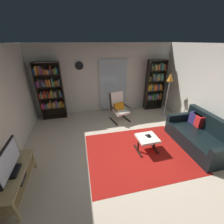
{
  "coord_description": "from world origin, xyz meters",
  "views": [
    {
      "loc": [
        -0.96,
        -2.64,
        2.66
      ],
      "look_at": [
        -0.12,
        1.04,
        0.78
      ],
      "focal_mm": 23.1,
      "sensor_mm": 36.0,
      "label": 1
    }
  ],
  "objects_px": {
    "cell_phone": "(149,136)",
    "floor_lamp_by_shelf": "(170,81)",
    "tv_stand": "(16,179)",
    "bookshelf_near_sofa": "(155,84)",
    "television": "(8,162)",
    "ottoman": "(147,139)",
    "bookshelf_near_tv": "(50,90)",
    "leather_sofa": "(200,136)",
    "lounge_armchair": "(119,106)",
    "wall_clock": "(79,66)",
    "tv_remote": "(147,136)"
  },
  "relations": [
    {
      "from": "leather_sofa",
      "to": "tv_stand",
      "type": "bearing_deg",
      "value": -174.57
    },
    {
      "from": "cell_phone",
      "to": "floor_lamp_by_shelf",
      "type": "bearing_deg",
      "value": 51.05
    },
    {
      "from": "bookshelf_near_tv",
      "to": "cell_phone",
      "type": "bearing_deg",
      "value": -42.64
    },
    {
      "from": "tv_stand",
      "to": "bookshelf_near_sofa",
      "type": "height_order",
      "value": "bookshelf_near_sofa"
    },
    {
      "from": "television",
      "to": "leather_sofa",
      "type": "bearing_deg",
      "value": 5.47
    },
    {
      "from": "leather_sofa",
      "to": "wall_clock",
      "type": "height_order",
      "value": "wall_clock"
    },
    {
      "from": "tv_remote",
      "to": "floor_lamp_by_shelf",
      "type": "xyz_separation_m",
      "value": [
        1.53,
        1.66,
        0.95
      ]
    },
    {
      "from": "tv_stand",
      "to": "floor_lamp_by_shelf",
      "type": "xyz_separation_m",
      "value": [
        4.46,
        2.25,
        1.03
      ]
    },
    {
      "from": "bookshelf_near_sofa",
      "to": "leather_sofa",
      "type": "distance_m",
      "value": 2.74
    },
    {
      "from": "lounge_armchair",
      "to": "wall_clock",
      "type": "distance_m",
      "value": 2.02
    },
    {
      "from": "television",
      "to": "ottoman",
      "type": "bearing_deg",
      "value": 10.85
    },
    {
      "from": "leather_sofa",
      "to": "tv_remote",
      "type": "height_order",
      "value": "leather_sofa"
    },
    {
      "from": "bookshelf_near_sofa",
      "to": "cell_phone",
      "type": "distance_m",
      "value": 2.87
    },
    {
      "from": "leather_sofa",
      "to": "bookshelf_near_tv",
      "type": "bearing_deg",
      "value": 147.29
    },
    {
      "from": "bookshelf_near_sofa",
      "to": "cell_phone",
      "type": "xyz_separation_m",
      "value": [
        -1.35,
        -2.45,
        -0.66
      ]
    },
    {
      "from": "tv_stand",
      "to": "bookshelf_near_tv",
      "type": "relative_size",
      "value": 0.61
    },
    {
      "from": "leather_sofa",
      "to": "tv_remote",
      "type": "distance_m",
      "value": 1.52
    },
    {
      "from": "television",
      "to": "leather_sofa",
      "type": "distance_m",
      "value": 4.48
    },
    {
      "from": "bookshelf_near_tv",
      "to": "leather_sofa",
      "type": "height_order",
      "value": "bookshelf_near_tv"
    },
    {
      "from": "television",
      "to": "bookshelf_near_tv",
      "type": "relative_size",
      "value": 0.41
    },
    {
      "from": "tv_stand",
      "to": "television",
      "type": "distance_m",
      "value": 0.43
    },
    {
      "from": "tv_remote",
      "to": "cell_phone",
      "type": "relative_size",
      "value": 1.03
    },
    {
      "from": "cell_phone",
      "to": "wall_clock",
      "type": "xyz_separation_m",
      "value": [
        -1.6,
        2.66,
        1.43
      ]
    },
    {
      "from": "ottoman",
      "to": "tv_remote",
      "type": "height_order",
      "value": "tv_remote"
    },
    {
      "from": "wall_clock",
      "to": "ottoman",
      "type": "bearing_deg",
      "value": -60.53
    },
    {
      "from": "tv_stand",
      "to": "bookshelf_near_tv",
      "type": "xyz_separation_m",
      "value": [
        0.3,
        3.08,
        0.75
      ]
    },
    {
      "from": "tv_remote",
      "to": "tv_stand",
      "type": "bearing_deg",
      "value": 173.82
    },
    {
      "from": "tv_stand",
      "to": "bookshelf_near_sofa",
      "type": "xyz_separation_m",
      "value": [
        4.34,
        3.04,
        0.74
      ]
    },
    {
      "from": "tv_remote",
      "to": "floor_lamp_by_shelf",
      "type": "distance_m",
      "value": 2.45
    },
    {
      "from": "tv_stand",
      "to": "lounge_armchair",
      "type": "height_order",
      "value": "lounge_armchair"
    },
    {
      "from": "bookshelf_near_sofa",
      "to": "lounge_armchair",
      "type": "relative_size",
      "value": 1.97
    },
    {
      "from": "cell_phone",
      "to": "ottoman",
      "type": "bearing_deg",
      "value": -147.37
    },
    {
      "from": "wall_clock",
      "to": "television",
      "type": "bearing_deg",
      "value": -113.16
    },
    {
      "from": "bookshelf_near_tv",
      "to": "cell_phone",
      "type": "height_order",
      "value": "bookshelf_near_tv"
    },
    {
      "from": "television",
      "to": "bookshelf_near_tv",
      "type": "distance_m",
      "value": 3.11
    },
    {
      "from": "bookshelf_near_sofa",
      "to": "cell_phone",
      "type": "relative_size",
      "value": 14.41
    },
    {
      "from": "tv_remote",
      "to": "floor_lamp_by_shelf",
      "type": "relative_size",
      "value": 0.09
    },
    {
      "from": "bookshelf_near_tv",
      "to": "tv_remote",
      "type": "bearing_deg",
      "value": -43.45
    },
    {
      "from": "television",
      "to": "wall_clock",
      "type": "relative_size",
      "value": 2.86
    },
    {
      "from": "lounge_armchair",
      "to": "ottoman",
      "type": "distance_m",
      "value": 1.84
    },
    {
      "from": "television",
      "to": "cell_phone",
      "type": "relative_size",
      "value": 5.92
    },
    {
      "from": "wall_clock",
      "to": "floor_lamp_by_shelf",
      "type": "bearing_deg",
      "value": -18.15
    },
    {
      "from": "bookshelf_near_sofa",
      "to": "leather_sofa",
      "type": "height_order",
      "value": "bookshelf_near_sofa"
    },
    {
      "from": "bookshelf_near_sofa",
      "to": "wall_clock",
      "type": "bearing_deg",
      "value": 175.89
    },
    {
      "from": "television",
      "to": "ottoman",
      "type": "height_order",
      "value": "television"
    },
    {
      "from": "television",
      "to": "leather_sofa",
      "type": "height_order",
      "value": "television"
    },
    {
      "from": "leather_sofa",
      "to": "wall_clock",
      "type": "bearing_deg",
      "value": 137.01
    },
    {
      "from": "television",
      "to": "floor_lamp_by_shelf",
      "type": "xyz_separation_m",
      "value": [
        4.46,
        2.25,
        0.61
      ]
    },
    {
      "from": "lounge_armchair",
      "to": "tv_remote",
      "type": "relative_size",
      "value": 7.1
    },
    {
      "from": "floor_lamp_by_shelf",
      "to": "wall_clock",
      "type": "bearing_deg",
      "value": 161.85
    }
  ]
}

